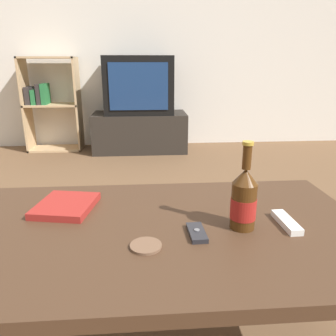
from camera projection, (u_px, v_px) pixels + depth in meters
back_wall at (142, 29)px, 3.62m from camera, size 8.00×0.05×2.60m
coffee_table at (149, 243)px, 1.02m from camera, size 1.37×0.74×0.46m
tv_stand at (140, 132)px, 3.64m from camera, size 1.01×0.50×0.42m
television at (139, 85)px, 3.49m from camera, size 0.72×0.49×0.59m
bookshelf at (49, 102)px, 3.58m from camera, size 0.58×0.30×1.00m
beer_bottle at (244, 200)px, 0.97m from camera, size 0.08×0.08×0.27m
cell_phone at (197, 233)px, 0.96m from camera, size 0.05×0.11×0.02m
remote_control at (286, 222)px, 1.01m from camera, size 0.04×0.14×0.02m
coaster at (146, 246)px, 0.89m from camera, size 0.09×0.09×0.01m
table_book at (66, 206)px, 1.13m from camera, size 0.22×0.24×0.02m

